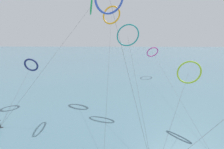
{
  "coord_description": "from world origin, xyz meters",
  "views": [
    {
      "loc": [
        0.82,
        -7.79,
        15.59
      ],
      "look_at": [
        0.0,
        20.85,
        8.46
      ],
      "focal_mm": 25.72,
      "sensor_mm": 36.0,
      "label": 1
    }
  ],
  "objects_px": {
    "kite_navy": "(31,65)",
    "kite_magenta": "(152,52)",
    "kite_emerald": "(91,6)",
    "kite_lime": "(189,72)",
    "kite_teal": "(128,35)",
    "kite_amber": "(111,15)"
  },
  "relations": [
    {
      "from": "kite_navy",
      "to": "kite_magenta",
      "type": "bearing_deg",
      "value": -141.82
    },
    {
      "from": "kite_emerald",
      "to": "kite_navy",
      "type": "bearing_deg",
      "value": -98.84
    },
    {
      "from": "kite_lime",
      "to": "kite_teal",
      "type": "relative_size",
      "value": 0.64
    },
    {
      "from": "kite_navy",
      "to": "kite_magenta",
      "type": "xyz_separation_m",
      "value": [
        34.1,
        26.3,
        0.34
      ]
    },
    {
      "from": "kite_lime",
      "to": "kite_teal",
      "type": "distance_m",
      "value": 15.07
    },
    {
      "from": "kite_lime",
      "to": "kite_emerald",
      "type": "height_order",
      "value": "kite_emerald"
    },
    {
      "from": "kite_lime",
      "to": "kite_magenta",
      "type": "relative_size",
      "value": 0.32
    },
    {
      "from": "kite_navy",
      "to": "kite_teal",
      "type": "height_order",
      "value": "kite_teal"
    },
    {
      "from": "kite_lime",
      "to": "kite_teal",
      "type": "xyz_separation_m",
      "value": [
        -10.33,
        8.94,
        6.36
      ]
    },
    {
      "from": "kite_magenta",
      "to": "kite_amber",
      "type": "distance_m",
      "value": 26.04
    },
    {
      "from": "kite_navy",
      "to": "kite_amber",
      "type": "bearing_deg",
      "value": -154.02
    },
    {
      "from": "kite_navy",
      "to": "kite_emerald",
      "type": "relative_size",
      "value": 0.57
    },
    {
      "from": "kite_emerald",
      "to": "kite_lime",
      "type": "bearing_deg",
      "value": 50.51
    },
    {
      "from": "kite_amber",
      "to": "kite_lime",
      "type": "bearing_deg",
      "value": -27.11
    },
    {
      "from": "kite_lime",
      "to": "kite_emerald",
      "type": "xyz_separation_m",
      "value": [
        -18.44,
        9.54,
        12.59
      ]
    },
    {
      "from": "kite_navy",
      "to": "kite_teal",
      "type": "relative_size",
      "value": 0.56
    },
    {
      "from": "kite_lime",
      "to": "kite_emerald",
      "type": "distance_m",
      "value": 24.28
    },
    {
      "from": "kite_amber",
      "to": "kite_magenta",
      "type": "bearing_deg",
      "value": 72.37
    },
    {
      "from": "kite_navy",
      "to": "kite_amber",
      "type": "xyz_separation_m",
      "value": [
        18.69,
        8.89,
        12.06
      ]
    },
    {
      "from": "kite_navy",
      "to": "kite_teal",
      "type": "distance_m",
      "value": 23.63
    },
    {
      "from": "kite_magenta",
      "to": "kite_amber",
      "type": "relative_size",
      "value": 1.54
    },
    {
      "from": "kite_lime",
      "to": "kite_navy",
      "type": "distance_m",
      "value": 34.08
    }
  ]
}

